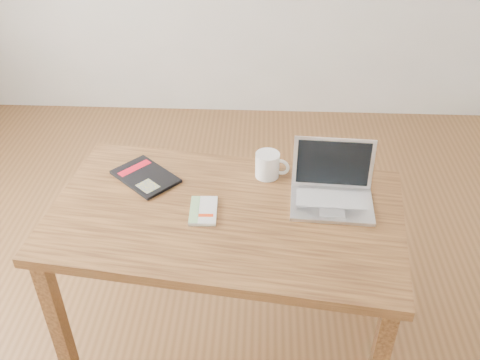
{
  "coord_description": "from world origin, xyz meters",
  "views": [
    {
      "loc": [
        0.19,
        -1.68,
        1.99
      ],
      "look_at": [
        0.12,
        -0.1,
        0.85
      ],
      "focal_mm": 40.0,
      "sensor_mm": 36.0,
      "label": 1
    }
  ],
  "objects_px": {
    "black_guidebook": "(145,177)",
    "laptop": "(332,189)",
    "white_guidebook": "(203,211)",
    "coffee_mug": "(268,165)",
    "desk": "(226,230)"
  },
  "relations": [
    {
      "from": "desk",
      "to": "coffee_mug",
      "type": "distance_m",
      "value": 0.31
    },
    {
      "from": "white_guidebook",
      "to": "laptop",
      "type": "relative_size",
      "value": 0.52
    },
    {
      "from": "desk",
      "to": "black_guidebook",
      "type": "bearing_deg",
      "value": 157.03
    },
    {
      "from": "desk",
      "to": "black_guidebook",
      "type": "distance_m",
      "value": 0.4
    },
    {
      "from": "white_guidebook",
      "to": "laptop",
      "type": "height_order",
      "value": "laptop"
    },
    {
      "from": "desk",
      "to": "coffee_mug",
      "type": "relative_size",
      "value": 10.03
    },
    {
      "from": "white_guidebook",
      "to": "coffee_mug",
      "type": "distance_m",
      "value": 0.34
    },
    {
      "from": "coffee_mug",
      "to": "black_guidebook",
      "type": "bearing_deg",
      "value": -161.81
    },
    {
      "from": "desk",
      "to": "coffee_mug",
      "type": "xyz_separation_m",
      "value": [
        0.15,
        0.23,
        0.14
      ]
    },
    {
      "from": "black_guidebook",
      "to": "laptop",
      "type": "bearing_deg",
      "value": -55.48
    },
    {
      "from": "desk",
      "to": "white_guidebook",
      "type": "xyz_separation_m",
      "value": [
        -0.08,
        -0.01,
        0.1
      ]
    },
    {
      "from": "laptop",
      "to": "black_guidebook",
      "type": "bearing_deg",
      "value": 175.3
    },
    {
      "from": "white_guidebook",
      "to": "coffee_mug",
      "type": "bearing_deg",
      "value": 43.48
    },
    {
      "from": "black_guidebook",
      "to": "laptop",
      "type": "relative_size",
      "value": 0.95
    },
    {
      "from": "black_guidebook",
      "to": "coffee_mug",
      "type": "xyz_separation_m",
      "value": [
        0.49,
        0.04,
        0.05
      ]
    }
  ]
}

